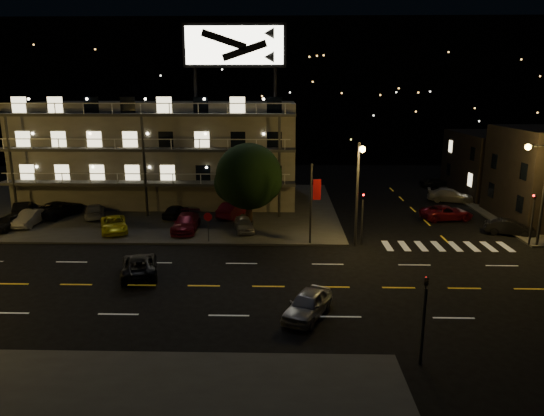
{
  "coord_description": "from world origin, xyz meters",
  "views": [
    {
      "loc": [
        2.91,
        -27.84,
        11.85
      ],
      "look_at": [
        2.03,
        8.0,
        3.03
      ],
      "focal_mm": 32.0,
      "sensor_mm": 36.0,
      "label": 1
    }
  ],
  "objects_px": {
    "lot_car_7": "(95,211)",
    "side_car_0": "(510,227)",
    "lot_car_2": "(114,224)",
    "lot_car_4": "(244,224)",
    "road_car_west": "(139,265)",
    "road_car_east": "(308,304)",
    "tree": "(248,178)"
  },
  "relations": [
    {
      "from": "road_car_east",
      "to": "road_car_west",
      "type": "height_order",
      "value": "road_car_east"
    },
    {
      "from": "lot_car_4",
      "to": "lot_car_7",
      "type": "xyz_separation_m",
      "value": [
        -14.34,
        4.14,
        0.02
      ]
    },
    {
      "from": "lot_car_4",
      "to": "side_car_0",
      "type": "height_order",
      "value": "lot_car_4"
    },
    {
      "from": "side_car_0",
      "to": "lot_car_4",
      "type": "bearing_deg",
      "value": 109.59
    },
    {
      "from": "lot_car_7",
      "to": "lot_car_4",
      "type": "bearing_deg",
      "value": 144.25
    },
    {
      "from": "lot_car_2",
      "to": "lot_car_4",
      "type": "bearing_deg",
      "value": -19.54
    },
    {
      "from": "lot_car_7",
      "to": "road_car_west",
      "type": "relative_size",
      "value": 0.9
    },
    {
      "from": "tree",
      "to": "road_car_west",
      "type": "distance_m",
      "value": 12.96
    },
    {
      "from": "tree",
      "to": "lot_car_2",
      "type": "relative_size",
      "value": 1.66
    },
    {
      "from": "tree",
      "to": "lot_car_4",
      "type": "xyz_separation_m",
      "value": [
        -0.33,
        -0.86,
        -3.76
      ]
    },
    {
      "from": "lot_car_4",
      "to": "side_car_0",
      "type": "relative_size",
      "value": 0.92
    },
    {
      "from": "road_car_east",
      "to": "road_car_west",
      "type": "bearing_deg",
      "value": 176.78
    },
    {
      "from": "road_car_east",
      "to": "tree",
      "type": "bearing_deg",
      "value": 129.62
    },
    {
      "from": "road_car_east",
      "to": "lot_car_7",
      "type": "bearing_deg",
      "value": 158.91
    },
    {
      "from": "tree",
      "to": "lot_car_4",
      "type": "bearing_deg",
      "value": -111.06
    },
    {
      "from": "lot_car_2",
      "to": "road_car_east",
      "type": "relative_size",
      "value": 1.09
    },
    {
      "from": "lot_car_7",
      "to": "road_car_east",
      "type": "relative_size",
      "value": 1.06
    },
    {
      "from": "lot_car_4",
      "to": "road_car_east",
      "type": "height_order",
      "value": "road_car_east"
    },
    {
      "from": "lot_car_2",
      "to": "road_car_west",
      "type": "relative_size",
      "value": 0.93
    },
    {
      "from": "lot_car_2",
      "to": "road_car_west",
      "type": "distance_m",
      "value": 10.55
    },
    {
      "from": "lot_car_2",
      "to": "lot_car_7",
      "type": "distance_m",
      "value": 5.64
    },
    {
      "from": "road_car_west",
      "to": "lot_car_7",
      "type": "bearing_deg",
      "value": -74.56
    },
    {
      "from": "lot_car_2",
      "to": "lot_car_4",
      "type": "relative_size",
      "value": 1.24
    },
    {
      "from": "lot_car_7",
      "to": "side_car_0",
      "type": "height_order",
      "value": "lot_car_7"
    },
    {
      "from": "road_car_west",
      "to": "side_car_0",
      "type": "bearing_deg",
      "value": -176.47
    },
    {
      "from": "lot_car_7",
      "to": "side_car_0",
      "type": "relative_size",
      "value": 1.11
    },
    {
      "from": "road_car_east",
      "to": "lot_car_2",
      "type": "bearing_deg",
      "value": 160.85
    },
    {
      "from": "tree",
      "to": "lot_car_2",
      "type": "height_order",
      "value": "tree"
    },
    {
      "from": "tree",
      "to": "road_car_east",
      "type": "height_order",
      "value": "tree"
    },
    {
      "from": "lot_car_2",
      "to": "lot_car_7",
      "type": "bearing_deg",
      "value": 105.15
    },
    {
      "from": "tree",
      "to": "road_car_east",
      "type": "bearing_deg",
      "value": -75.14
    },
    {
      "from": "lot_car_2",
      "to": "lot_car_4",
      "type": "xyz_separation_m",
      "value": [
        10.98,
        0.38,
        -0.01
      ]
    }
  ]
}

